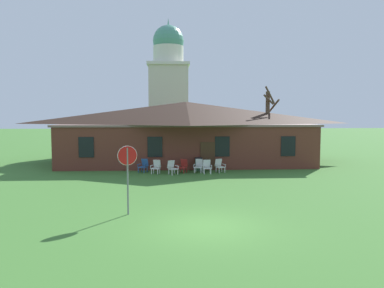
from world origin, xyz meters
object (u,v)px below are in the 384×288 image
(lawn_chair_under_eave, at_px, (220,165))
(stop_sign, at_px, (128,166))
(lawn_chair_right_end, at_px, (199,165))
(trash_bin, at_px, (199,164))
(lawn_chair_near_door, at_px, (156,167))
(lawn_chair_left_end, at_px, (172,167))
(lawn_chair_middle, at_px, (183,166))
(lawn_chair_by_porch, at_px, (144,165))
(lawn_chair_far_side, at_px, (207,166))

(lawn_chair_under_eave, bearing_deg, stop_sign, -115.89)
(stop_sign, distance_m, lawn_chair_under_eave, 12.07)
(lawn_chair_right_end, height_order, trash_bin, trash_bin)
(lawn_chair_near_door, xyz_separation_m, lawn_chair_right_end, (3.01, 0.37, 0.00))
(lawn_chair_near_door, relative_size, trash_bin, 0.98)
(lawn_chair_right_end, distance_m, lawn_chair_under_eave, 1.50)
(lawn_chair_under_eave, xyz_separation_m, trash_bin, (-1.45, 0.80, -0.00))
(lawn_chair_left_end, bearing_deg, lawn_chair_middle, 40.72)
(lawn_chair_near_door, bearing_deg, lawn_chair_middle, 9.77)
(lawn_chair_by_porch, xyz_separation_m, trash_bin, (3.99, 0.44, -0.00))
(lawn_chair_near_door, relative_size, lawn_chair_far_side, 1.00)
(stop_sign, xyz_separation_m, trash_bin, (3.78, 11.57, -1.53))
(stop_sign, bearing_deg, lawn_chair_far_side, 67.47)
(lawn_chair_left_end, relative_size, trash_bin, 0.98)
(stop_sign, xyz_separation_m, lawn_chair_left_end, (1.84, 10.07, -1.53))
(lawn_chair_near_door, distance_m, lawn_chair_middle, 1.92)
(lawn_chair_near_door, bearing_deg, lawn_chair_left_end, -16.49)
(lawn_chair_middle, bearing_deg, lawn_chair_far_side, -14.21)
(lawn_chair_middle, bearing_deg, stop_sign, -103.65)
(lawn_chair_by_porch, bearing_deg, lawn_chair_middle, -7.94)
(lawn_chair_near_door, relative_size, lawn_chair_under_eave, 1.00)
(lawn_chair_by_porch, relative_size, lawn_chair_right_end, 1.00)
(lawn_chair_by_porch, height_order, lawn_chair_near_door, same)
(lawn_chair_right_end, bearing_deg, lawn_chair_under_eave, -0.22)
(lawn_chair_middle, xyz_separation_m, lawn_chair_under_eave, (2.62, 0.04, 0.00))
(stop_sign, distance_m, lawn_chair_near_door, 10.54)
(stop_sign, bearing_deg, lawn_chair_right_end, 70.92)
(lawn_chair_left_end, distance_m, lawn_chair_under_eave, 3.46)
(lawn_chair_middle, relative_size, lawn_chair_far_side, 1.00)
(lawn_chair_right_end, bearing_deg, trash_bin, 86.50)
(stop_sign, relative_size, lawn_chair_far_side, 2.97)
(lawn_chair_near_door, distance_m, lawn_chair_left_end, 1.17)
(lawn_chair_far_side, distance_m, lawn_chair_under_eave, 1.05)
(lawn_chair_near_door, relative_size, lawn_chair_left_end, 1.00)
(lawn_chair_by_porch, relative_size, lawn_chair_under_eave, 1.00)
(lawn_chair_near_door, bearing_deg, trash_bin, 20.81)
(stop_sign, relative_size, lawn_chair_near_door, 2.97)
(lawn_chair_middle, distance_m, lawn_chair_right_end, 1.12)
(trash_bin, bearing_deg, stop_sign, -108.07)
(lawn_chair_middle, xyz_separation_m, lawn_chair_right_end, (1.12, 0.04, 0.00))
(lawn_chair_under_eave, bearing_deg, lawn_chair_by_porch, 176.24)
(stop_sign, height_order, lawn_chair_under_eave, stop_sign)
(stop_sign, bearing_deg, lawn_chair_near_door, 86.07)
(lawn_chair_near_door, height_order, lawn_chair_right_end, same)
(lawn_chair_right_end, distance_m, trash_bin, 0.80)
(lawn_chair_left_end, distance_m, trash_bin, 2.45)
(lawn_chair_by_porch, relative_size, lawn_chair_middle, 1.00)
(lawn_chair_left_end, height_order, lawn_chair_under_eave, same)
(lawn_chair_by_porch, bearing_deg, lawn_chair_left_end, -27.13)
(lawn_chair_left_end, bearing_deg, lawn_chair_under_eave, 11.60)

